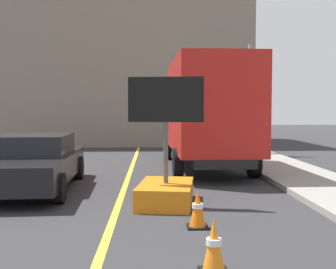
# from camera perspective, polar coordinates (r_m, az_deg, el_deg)

# --- Properties ---
(arrow_board_trailer) EXTENTS (1.60, 1.93, 2.70)m
(arrow_board_trailer) POSITION_cam_1_polar(r_m,az_deg,el_deg) (8.73, -0.31, -6.61)
(arrow_board_trailer) COLOR orange
(arrow_board_trailer) RESTS_ON ground
(box_truck) EXTENTS (2.71, 7.57, 3.60)m
(box_truck) POSITION_cam_1_polar(r_m,az_deg,el_deg) (14.08, 5.32, 3.02)
(box_truck) COLOR black
(box_truck) RESTS_ON ground
(pickup_car) EXTENTS (2.31, 4.94, 1.38)m
(pickup_car) POSITION_cam_1_polar(r_m,az_deg,el_deg) (10.86, -18.45, -3.67)
(pickup_car) COLOR black
(pickup_car) RESTS_ON ground
(highway_guide_sign) EXTENTS (2.79, 0.18, 5.00)m
(highway_guide_sign) POSITION_cam_1_polar(r_m,az_deg,el_deg) (18.79, 9.04, 7.64)
(highway_guide_sign) COLOR gray
(highway_guide_sign) RESTS_ON ground
(far_building_block) EXTENTS (16.51, 8.50, 8.48)m
(far_building_block) POSITION_cam_1_polar(r_m,az_deg,el_deg) (26.66, -7.94, 8.11)
(far_building_block) COLOR gray
(far_building_block) RESTS_ON ground
(traffic_cone_mid_lane) EXTENTS (0.36, 0.36, 0.69)m
(traffic_cone_mid_lane) POSITION_cam_1_polar(r_m,az_deg,el_deg) (5.17, 6.42, -15.25)
(traffic_cone_mid_lane) COLOR black
(traffic_cone_mid_lane) RESTS_ON ground
(traffic_cone_far_lane) EXTENTS (0.36, 0.36, 0.66)m
(traffic_cone_far_lane) POSITION_cam_1_polar(r_m,az_deg,el_deg) (7.05, 4.16, -10.33)
(traffic_cone_far_lane) COLOR black
(traffic_cone_far_lane) RESTS_ON ground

